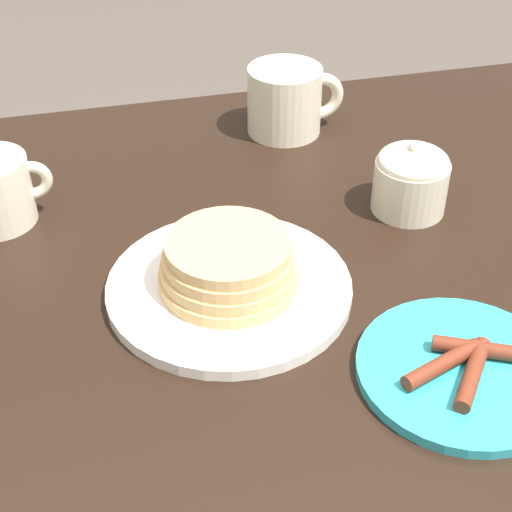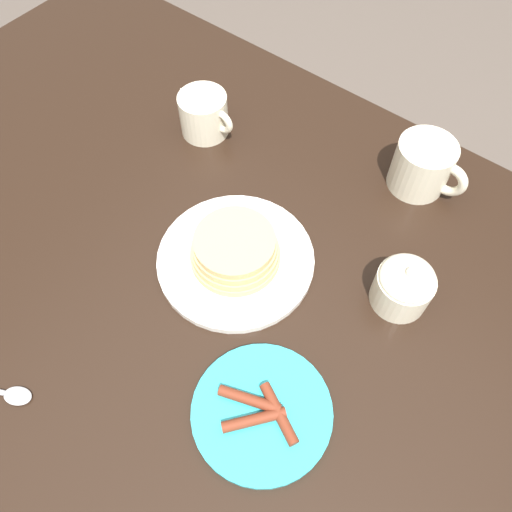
{
  "view_description": "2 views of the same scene",
  "coord_description": "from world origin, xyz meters",
  "px_view_note": "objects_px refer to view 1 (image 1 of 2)",
  "views": [
    {
      "loc": [
        -0.09,
        -0.55,
        1.24
      ],
      "look_at": [
        0.05,
        0.02,
        0.79
      ],
      "focal_mm": 55.0,
      "sensor_mm": 36.0,
      "label": 1
    },
    {
      "loc": [
        0.29,
        -0.27,
        1.4
      ],
      "look_at": [
        0.05,
        0.02,
        0.79
      ],
      "focal_mm": 35.0,
      "sensor_mm": 36.0,
      "label": 2
    }
  ],
  "objects_px": {
    "coffee_mug": "(287,99)",
    "side_plate_bacon": "(462,370)",
    "sugar_bowl": "(411,179)",
    "pancake_plate": "(229,275)"
  },
  "relations": [
    {
      "from": "side_plate_bacon",
      "to": "sugar_bowl",
      "type": "relative_size",
      "value": 2.13
    },
    {
      "from": "side_plate_bacon",
      "to": "sugar_bowl",
      "type": "height_order",
      "value": "sugar_bowl"
    },
    {
      "from": "side_plate_bacon",
      "to": "coffee_mug",
      "type": "xyz_separation_m",
      "value": [
        -0.03,
        0.45,
        0.04
      ]
    },
    {
      "from": "coffee_mug",
      "to": "sugar_bowl",
      "type": "height_order",
      "value": "coffee_mug"
    },
    {
      "from": "side_plate_bacon",
      "to": "pancake_plate",
      "type": "bearing_deg",
      "value": 137.48
    },
    {
      "from": "sugar_bowl",
      "to": "side_plate_bacon",
      "type": "bearing_deg",
      "value": -102.37
    },
    {
      "from": "coffee_mug",
      "to": "pancake_plate",
      "type": "bearing_deg",
      "value": -115.07
    },
    {
      "from": "sugar_bowl",
      "to": "pancake_plate",
      "type": "bearing_deg",
      "value": -156.92
    },
    {
      "from": "coffee_mug",
      "to": "side_plate_bacon",
      "type": "bearing_deg",
      "value": -86.66
    },
    {
      "from": "coffee_mug",
      "to": "sugar_bowl",
      "type": "xyz_separation_m",
      "value": [
        0.08,
        -0.21,
        -0.0
      ]
    }
  ]
}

